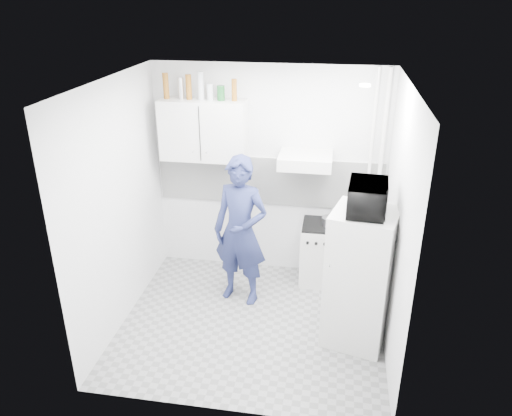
# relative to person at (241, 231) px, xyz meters

# --- Properties ---
(floor) EXTENTS (2.80, 2.80, 0.00)m
(floor) POSITION_rel_person_xyz_m (0.21, -0.47, -0.87)
(floor) COLOR gray
(floor) RESTS_ON ground
(ceiling) EXTENTS (2.80, 2.80, 0.00)m
(ceiling) POSITION_rel_person_xyz_m (0.21, -0.47, 1.73)
(ceiling) COLOR white
(ceiling) RESTS_ON wall_back
(wall_back) EXTENTS (2.80, 0.00, 2.80)m
(wall_back) POSITION_rel_person_xyz_m (0.21, 0.78, 0.43)
(wall_back) COLOR silver
(wall_back) RESTS_ON floor
(wall_left) EXTENTS (0.00, 2.60, 2.60)m
(wall_left) POSITION_rel_person_xyz_m (-1.19, -0.47, 0.43)
(wall_left) COLOR silver
(wall_left) RESTS_ON floor
(wall_right) EXTENTS (0.00, 2.60, 2.60)m
(wall_right) POSITION_rel_person_xyz_m (1.61, -0.47, 0.43)
(wall_right) COLOR silver
(wall_right) RESTS_ON floor
(person) EXTENTS (0.72, 0.55, 1.74)m
(person) POSITION_rel_person_xyz_m (0.00, 0.00, 0.00)
(person) COLOR navy
(person) RESTS_ON floor
(stove) EXTENTS (0.47, 0.47, 0.76)m
(stove) POSITION_rel_person_xyz_m (0.89, 0.53, -0.49)
(stove) COLOR silver
(stove) RESTS_ON floor
(fridge) EXTENTS (0.73, 0.73, 1.45)m
(fridge) POSITION_rel_person_xyz_m (1.31, -0.53, -0.15)
(fridge) COLOR silver
(fridge) RESTS_ON floor
(stove_top) EXTENTS (0.45, 0.45, 0.03)m
(stove_top) POSITION_rel_person_xyz_m (0.89, 0.53, -0.10)
(stove_top) COLOR black
(stove_top) RESTS_ON stove
(saucepan) EXTENTS (0.18, 0.18, 0.10)m
(saucepan) POSITION_rel_person_xyz_m (0.97, 0.51, -0.04)
(saucepan) COLOR silver
(saucepan) RESTS_ON stove_top
(microwave) EXTENTS (0.54, 0.39, 0.29)m
(microwave) POSITION_rel_person_xyz_m (1.31, -0.53, 0.72)
(microwave) COLOR black
(microwave) RESTS_ON fridge
(bottle_a) EXTENTS (0.07, 0.07, 0.29)m
(bottle_a) POSITION_rel_person_xyz_m (-0.96, 0.60, 1.47)
(bottle_a) COLOR brown
(bottle_a) RESTS_ON upper_cabinet
(bottle_b) EXTENTS (0.06, 0.06, 0.24)m
(bottle_b) POSITION_rel_person_xyz_m (-0.79, 0.60, 1.45)
(bottle_b) COLOR silver
(bottle_b) RESTS_ON upper_cabinet
(bottle_c) EXTENTS (0.07, 0.07, 0.28)m
(bottle_c) POSITION_rel_person_xyz_m (-0.69, 0.60, 1.47)
(bottle_c) COLOR brown
(bottle_c) RESTS_ON upper_cabinet
(bottle_d) EXTENTS (0.07, 0.07, 0.31)m
(bottle_d) POSITION_rel_person_xyz_m (-0.55, 0.60, 1.48)
(bottle_d) COLOR #B2B7BC
(bottle_d) RESTS_ON upper_cabinet
(canister_a) EXTENTS (0.07, 0.07, 0.18)m
(canister_a) POSITION_rel_person_xyz_m (-0.45, 0.60, 1.42)
(canister_a) COLOR #B2B7BC
(canister_a) RESTS_ON upper_cabinet
(canister_b) EXTENTS (0.09, 0.09, 0.17)m
(canister_b) POSITION_rel_person_xyz_m (-0.32, 0.60, 1.41)
(canister_b) COLOR #144C1E
(canister_b) RESTS_ON upper_cabinet
(bottle_e) EXTENTS (0.06, 0.06, 0.24)m
(bottle_e) POSITION_rel_person_xyz_m (-0.17, 0.60, 1.45)
(bottle_e) COLOR brown
(bottle_e) RESTS_ON upper_cabinet
(upper_cabinet) EXTENTS (1.00, 0.35, 0.70)m
(upper_cabinet) POSITION_rel_person_xyz_m (-0.54, 0.60, 0.98)
(upper_cabinet) COLOR silver
(upper_cabinet) RESTS_ON wall_back
(range_hood) EXTENTS (0.60, 0.50, 0.14)m
(range_hood) POSITION_rel_person_xyz_m (0.66, 0.53, 0.70)
(range_hood) COLOR silver
(range_hood) RESTS_ON wall_back
(backsplash) EXTENTS (2.74, 0.03, 0.60)m
(backsplash) POSITION_rel_person_xyz_m (0.21, 0.76, 0.33)
(backsplash) COLOR white
(backsplash) RESTS_ON wall_back
(pipe_a) EXTENTS (0.05, 0.05, 2.60)m
(pipe_a) POSITION_rel_person_xyz_m (1.51, 0.70, 0.43)
(pipe_a) COLOR silver
(pipe_a) RESTS_ON floor
(pipe_b) EXTENTS (0.04, 0.04, 2.60)m
(pipe_b) POSITION_rel_person_xyz_m (1.39, 0.70, 0.43)
(pipe_b) COLOR silver
(pipe_b) RESTS_ON floor
(ceiling_spot_fixture) EXTENTS (0.10, 0.10, 0.02)m
(ceiling_spot_fixture) POSITION_rel_person_xyz_m (1.21, -0.27, 1.70)
(ceiling_spot_fixture) COLOR white
(ceiling_spot_fixture) RESTS_ON ceiling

